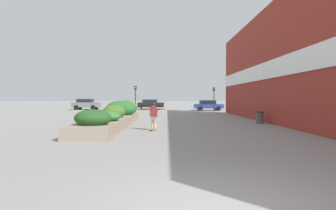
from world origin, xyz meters
TOP-DOWN VIEW (x-y plane):
  - ground_plane at (0.00, 0.00)m, footprint 300.00×300.00m
  - building_wall_right at (6.52, 10.92)m, footprint 0.67×32.12m
  - planter_box at (-4.10, 12.66)m, footprint 2.17×11.85m
  - skateboard at (-1.49, 9.92)m, footprint 0.42×0.75m
  - skateboarder at (-1.49, 9.92)m, footprint 1.31×0.51m
  - trash_bin at (5.60, 13.80)m, footprint 0.52×0.52m
  - car_leftmost at (-3.21, 35.73)m, footprint 3.95×1.90m
  - car_center_left at (-12.92, 35.37)m, footprint 4.01×1.94m
  - car_center_right at (5.04, 32.52)m, footprint 3.98×1.87m
  - car_rightmost at (13.41, 34.27)m, footprint 3.87×1.90m
  - traffic_light_left at (-4.74, 28.99)m, footprint 0.28×0.30m
  - traffic_light_right at (5.26, 29.30)m, footprint 0.28×0.30m

SIDE VIEW (x-z plane):
  - ground_plane at x=0.00m, z-range 0.00..0.00m
  - skateboard at x=-1.49m, z-range 0.02..0.11m
  - trash_bin at x=5.60m, z-range 0.00..0.81m
  - planter_box at x=-4.10m, z-range -0.19..1.38m
  - car_center_right at x=5.04m, z-range 0.03..1.46m
  - car_leftmost at x=-3.21m, z-range 0.04..1.56m
  - car_rightmost at x=13.41m, z-range 0.03..1.65m
  - car_center_left at x=-12.92m, z-range 0.05..1.65m
  - skateboarder at x=-1.49m, z-range 0.24..1.68m
  - traffic_light_right at x=5.26m, z-range 0.59..3.69m
  - traffic_light_left at x=-4.74m, z-range 0.61..3.86m
  - building_wall_right at x=6.52m, z-range 0.00..8.19m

